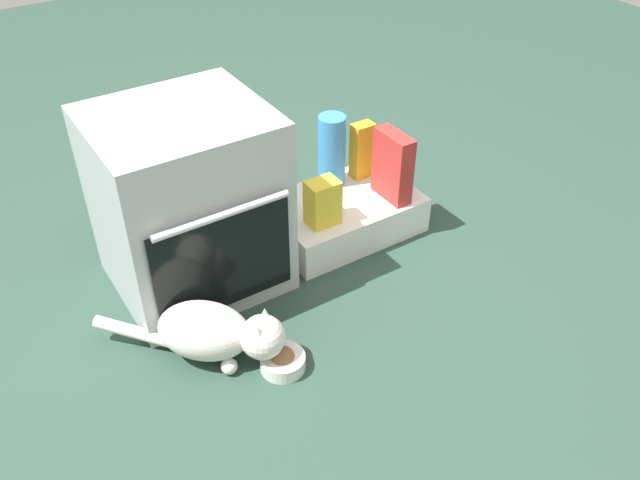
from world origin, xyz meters
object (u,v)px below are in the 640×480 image
Objects in this scene: food_bowl at (283,361)px; cat at (215,333)px; water_bottle at (332,151)px; pantry_cabinet at (343,215)px; snack_bag at (323,202)px; juice_carton at (362,150)px; oven at (188,203)px; cereal_box at (393,166)px.

cat is (-0.16, 0.15, 0.08)m from food_bowl.
food_bowl is at bearing -133.52° from water_bottle.
snack_bag is at bearing -150.24° from pantry_cabinet.
food_bowl is at bearing -135.06° from snack_bag.
snack_bag is 0.38m from juice_carton.
juice_carton is at bearing 39.77° from food_bowl.
cat is at bearing 135.76° from food_bowl.
juice_carton is (0.91, 0.47, 0.16)m from cat.
juice_carton is at bearing 4.42° from oven.
food_bowl is 0.94m from water_bottle.
snack_bag reaches higher than food_bowl.
snack_bag is at bearing -179.50° from cereal_box.
oven is 3.75× the size of snack_bag.
food_bowl is (-0.59, -0.52, -0.05)m from pantry_cabinet.
oven is at bearing -172.63° from water_bottle.
snack_bag is 0.29m from water_bottle.
water_bottle is 0.14m from juice_carton.
snack_bag is at bearing 69.49° from cat.
oven is 0.68m from pantry_cabinet.
food_bowl is (0.04, -0.56, -0.31)m from oven.
pantry_cabinet reaches higher than food_bowl.
oven is 0.50m from snack_bag.
cereal_box is at bearing -26.39° from pantry_cabinet.
cat is 2.81× the size of snack_bag.
cat is 1.04m from juice_carton.
oven is 1.14× the size of pantry_cabinet.
water_bottle is (0.19, 0.22, 0.06)m from snack_bag.
snack_bag is at bearing -130.25° from water_bottle.
pantry_cabinet is 0.26m from water_bottle.
food_bowl is 0.62× the size of juice_carton.
oven reaches higher than cereal_box.
snack_bag is (0.59, 0.28, 0.13)m from cat.
snack_bag is 0.64× the size of cereal_box.
oven is at bearing -175.58° from juice_carton.
water_bottle is at bearing 77.01° from pantry_cabinet.
oven is 2.82× the size of juice_carton.
water_bottle is at bearing 49.75° from snack_bag.
cat is 1.69× the size of water_bottle.
cereal_box is at bearing 29.70° from food_bowl.
cat is (-0.74, -0.37, 0.04)m from pantry_cabinet.
food_bowl is 0.65m from snack_bag.
pantry_cabinet is 1.17× the size of cat.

